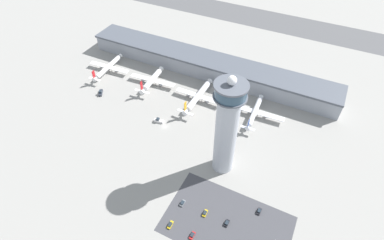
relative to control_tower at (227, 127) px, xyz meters
The scene contains 17 objects.
ground_plane 59.54m from the control_tower, 164.90° to the left, with size 1000.00×1000.00×0.00m, color gray.
terminal_building 99.00m from the control_tower, 119.87° to the left, with size 209.19×25.00×14.65m.
runway_strip 207.33m from the control_tower, 103.44° to the left, with size 313.78×44.00×0.01m, color #515154.
control_tower is the anchor object (origin of this frame).
parking_lot_surface 50.10m from the control_tower, 63.68° to the right, with size 64.00×40.00×0.01m, color #424247.
airplane_gate_alpha 134.70m from the control_tower, 158.53° to the left, with size 36.54×38.99×12.17m.
airplane_gate_bravo 98.75m from the control_tower, 148.46° to the left, with size 38.01×34.02×13.46m.
airplane_gate_charlie 68.23m from the control_tower, 129.48° to the left, with size 36.89×42.08×13.70m.
airplane_gate_delta 58.29m from the control_tower, 86.01° to the left, with size 41.90×37.08×11.55m.
service_truck_catering 116.24m from the control_tower, 168.94° to the left, with size 5.58×7.22×3.15m.
service_truck_fuel 64.63m from the control_tower, 164.33° to the left, with size 7.02×3.42×3.13m.
car_silver_sedan 57.62m from the control_tower, 85.94° to the right, with size 1.93×4.20×1.35m.
car_grey_coupe 48.14m from the control_tower, 33.65° to the right, with size 2.02×4.07×1.50m.
car_green_van 58.34m from the control_tower, 101.07° to the right, with size 1.93×4.53×1.40m.
car_maroon_suv 49.64m from the control_tower, 63.85° to the right, with size 1.87×4.06×1.52m.
car_yellow_taxi 47.83m from the control_tower, 105.66° to the right, with size 2.06×4.15×1.49m.
car_blue_compact 47.02m from the control_tower, 83.15° to the right, with size 1.93×4.30×1.47m.
Camera 1 is at (80.56, -119.42, 146.71)m, focal length 28.00 mm.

